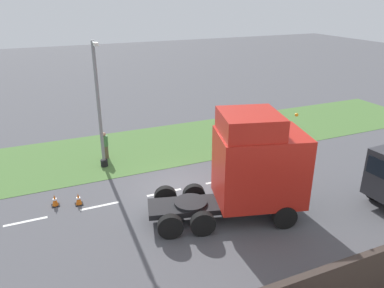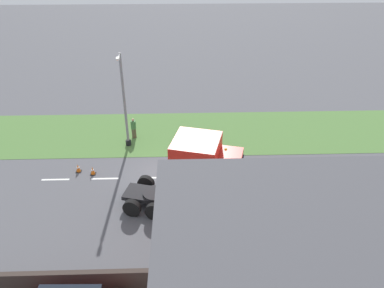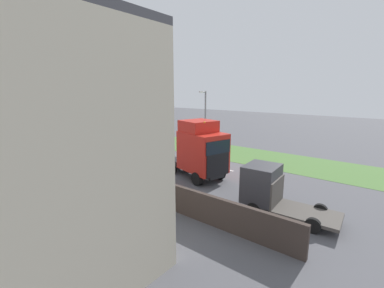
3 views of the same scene
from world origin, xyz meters
name	(u,v)px [view 3 (image 3 of 3)]	position (x,y,z in m)	size (l,w,h in m)	color
ground_plane	(203,164)	(0.00, 0.00, 0.00)	(120.00, 120.00, 0.00)	#515156
grass_verge	(234,153)	(-6.00, 0.00, 0.01)	(7.00, 44.00, 0.01)	#4C7538
lane_markings	(197,163)	(0.00, -0.70, 0.00)	(0.16, 14.60, 0.00)	white
boundary_wall	(128,182)	(9.00, 0.00, 0.83)	(0.25, 24.00, 1.66)	#382D28
building_block	(18,159)	(16.66, 4.17, 4.82)	(8.28, 7.16, 10.72)	beige
lorry_cab	(200,150)	(3.41, 2.19, 2.39)	(4.20, 6.95, 4.91)	black
flatbed_truck	(268,188)	(5.60, 8.81, 1.47)	(2.44, 5.42, 2.79)	#333338
parked_car	(80,176)	(10.77, -3.27, 1.03)	(2.04, 4.56, 2.13)	maroon
lamp_post	(205,125)	(-4.19, -2.82, 3.16)	(1.32, 0.40, 7.03)	black
pedestrian	(213,144)	(-5.36, -2.50, 0.80)	(0.39, 0.39, 1.64)	brown
traffic_cone_lead	(171,153)	(-0.54, -4.76, 0.28)	(0.36, 0.36, 0.58)	black
traffic_cone_trailing	(167,151)	(-0.86, -5.78, 0.28)	(0.36, 0.36, 0.58)	black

